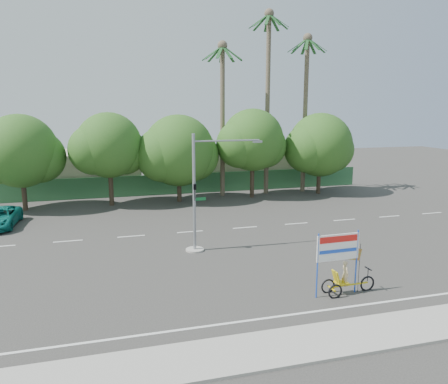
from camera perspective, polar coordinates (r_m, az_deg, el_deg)
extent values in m
plane|color=#33302D|center=(23.56, 4.27, -10.10)|extent=(120.00, 120.00, 0.00)
cube|color=gray|center=(17.34, 13.15, -18.36)|extent=(50.00, 2.40, 0.12)
cube|color=#336B3D|center=(43.46, -5.35, 1.09)|extent=(38.00, 0.08, 2.00)
cube|color=beige|center=(47.15, -18.43, 2.58)|extent=(12.00, 8.00, 4.00)
cube|color=beige|center=(49.62, 2.83, 3.30)|extent=(14.00, 8.00, 3.60)
cylinder|color=#473828|center=(39.75, -24.68, 0.29)|extent=(0.40, 0.40, 3.52)
sphere|color=#175017|center=(39.33, -25.05, 4.88)|extent=(6.00, 6.00, 6.00)
sphere|color=#175017|center=(39.48, -22.98, 4.24)|extent=(4.32, 4.32, 4.32)
sphere|color=#175017|center=(39.36, -27.01, 4.24)|extent=(4.56, 4.56, 4.56)
cylinder|color=#473828|center=(39.20, -14.56, 0.98)|extent=(0.40, 0.40, 3.74)
sphere|color=#175017|center=(38.77, -14.80, 5.93)|extent=(5.60, 5.60, 5.60)
sphere|color=#175017|center=(39.17, -12.92, 5.19)|extent=(4.03, 4.03, 4.03)
sphere|color=#175017|center=(38.56, -16.65, 5.30)|extent=(4.26, 4.26, 4.26)
cylinder|color=#473828|center=(39.78, -5.88, 1.10)|extent=(0.40, 0.40, 3.30)
sphere|color=#175017|center=(39.38, -5.96, 5.41)|extent=(6.40, 6.40, 6.40)
sphere|color=#175017|center=(39.99, -3.98, 4.77)|extent=(4.61, 4.61, 4.61)
sphere|color=#175017|center=(38.95, -7.99, 4.85)|extent=(4.86, 4.86, 4.86)
cylinder|color=#473828|center=(41.47, 3.69, 1.95)|extent=(0.40, 0.40, 3.87)
sphere|color=#175017|center=(41.06, 3.75, 6.80)|extent=(5.80, 5.80, 5.80)
sphere|color=#175017|center=(41.83, 5.30, 6.01)|extent=(4.18, 4.18, 4.18)
sphere|color=#175017|center=(40.44, 2.11, 6.25)|extent=(4.41, 4.41, 4.41)
cylinder|color=#473828|center=(44.28, 12.28, 2.01)|extent=(0.40, 0.40, 3.43)
sphere|color=#175017|center=(43.92, 12.45, 6.03)|extent=(6.20, 6.20, 6.20)
sphere|color=#175017|center=(44.89, 13.82, 5.38)|extent=(4.46, 4.46, 4.46)
sphere|color=#175017|center=(43.08, 10.94, 5.58)|extent=(4.71, 4.71, 4.71)
cylinder|color=#70604C|center=(43.04, 5.70, 11.02)|extent=(0.44, 0.44, 17.00)
sphere|color=#70604C|center=(43.88, 5.92, 22.19)|extent=(0.90, 0.90, 0.90)
cube|color=#1C4C21|center=(44.10, 7.13, 21.24)|extent=(1.91, 0.28, 1.36)
cube|color=#1C4C21|center=(44.57, 6.53, 21.14)|extent=(1.65, 1.44, 1.36)
cube|color=#1C4C21|center=(44.66, 5.65, 21.14)|extent=(0.61, 1.93, 1.36)
cube|color=#1C4C21|center=(44.34, 4.89, 21.22)|extent=(1.20, 1.80, 1.36)
cube|color=#1C4C21|center=(43.74, 4.58, 21.37)|extent=(1.89, 0.92, 1.36)
cube|color=#1C4C21|center=(43.15, 4.90, 21.51)|extent=(1.89, 0.92, 1.36)
cube|color=#1C4C21|center=(42.84, 5.70, 21.57)|extent=(1.20, 1.80, 1.36)
cube|color=#1C4C21|center=(42.96, 6.61, 21.52)|extent=(0.61, 1.93, 1.36)
cube|color=#1C4C21|center=(43.46, 7.17, 21.39)|extent=(1.65, 1.44, 1.36)
cylinder|color=#70604C|center=(44.66, 10.53, 9.61)|extent=(0.44, 0.44, 15.00)
sphere|color=#70604C|center=(45.12, 10.88, 19.17)|extent=(0.90, 0.90, 0.90)
cube|color=#1C4C21|center=(45.44, 11.97, 18.23)|extent=(1.91, 0.28, 1.36)
cube|color=#1C4C21|center=(45.88, 11.35, 18.18)|extent=(1.65, 1.44, 1.36)
cube|color=#1C4C21|center=(45.92, 10.50, 18.21)|extent=(0.61, 1.93, 1.36)
cube|color=#1C4C21|center=(45.56, 9.81, 18.29)|extent=(1.20, 1.80, 1.36)
cube|color=#1C4C21|center=(44.94, 9.59, 18.40)|extent=(1.89, 0.92, 1.36)
cube|color=#1C4C21|center=(44.36, 9.96, 18.48)|extent=(1.89, 0.92, 1.36)
cube|color=#1C4C21|center=(44.09, 10.77, 18.50)|extent=(1.20, 1.80, 1.36)
cube|color=#1C4C21|center=(44.27, 11.61, 18.44)|extent=(0.61, 1.93, 1.36)
cube|color=#1C4C21|center=(44.81, 12.08, 18.33)|extent=(1.65, 1.44, 1.36)
cylinder|color=#70604C|center=(41.66, -0.20, 9.01)|extent=(0.44, 0.44, 14.00)
sphere|color=#70604C|center=(41.99, -0.20, 18.60)|extent=(0.90, 0.90, 0.90)
cube|color=#1C4C21|center=(42.17, 1.09, 17.67)|extent=(1.91, 0.28, 1.36)
cube|color=#1C4C21|center=(42.68, 0.55, 17.59)|extent=(1.65, 1.44, 1.36)
cube|color=#1C4C21|center=(42.84, -0.33, 17.56)|extent=(0.61, 1.93, 1.36)
cube|color=#1C4C21|center=(42.57, -1.15, 17.60)|extent=(1.20, 1.80, 1.36)
cube|color=#1C4C21|center=(42.00, -1.55, 17.69)|extent=(1.89, 0.92, 1.36)
cube|color=#1C4C21|center=(41.38, -1.32, 17.79)|extent=(1.89, 0.92, 1.36)
cube|color=#1C4C21|center=(41.01, -0.55, 17.86)|extent=(1.20, 1.80, 1.36)
cube|color=#1C4C21|center=(41.07, 0.39, 17.85)|extent=(0.61, 1.93, 1.36)
cube|color=#1C4C21|center=(41.53, 1.04, 17.77)|extent=(1.65, 1.44, 1.36)
cylinder|color=gray|center=(26.53, -3.83, -7.52)|extent=(1.10, 1.10, 0.10)
cylinder|color=gray|center=(25.64, -3.92, -0.19)|extent=(0.18, 0.18, 7.00)
cylinder|color=gray|center=(25.70, 0.39, 6.72)|extent=(4.00, 0.10, 0.10)
cube|color=gray|center=(26.29, 4.40, 6.57)|extent=(0.55, 0.20, 0.12)
imported|color=black|center=(25.41, -3.83, -0.07)|extent=(0.16, 0.20, 1.00)
cube|color=#14662D|center=(25.78, -3.15, -0.92)|extent=(0.70, 0.04, 0.18)
torus|color=black|center=(22.00, 18.20, -11.30)|extent=(0.76, 0.11, 0.76)
torus|color=black|center=(21.27, 13.43, -11.89)|extent=(0.71, 0.10, 0.71)
torus|color=black|center=(20.78, 14.32, -12.49)|extent=(0.71, 0.10, 0.71)
cube|color=gold|center=(21.46, 16.10, -11.55)|extent=(1.90, 0.11, 0.07)
cube|color=gold|center=(21.01, 13.87, -12.13)|extent=(0.08, 0.67, 0.06)
cube|color=gold|center=(21.18, 15.09, -11.35)|extent=(0.57, 0.48, 0.07)
cube|color=gold|center=(20.91, 14.42, -10.69)|extent=(0.26, 0.47, 0.60)
cylinder|color=black|center=(21.83, 18.27, -10.21)|extent=(0.03, 0.03, 0.61)
cube|color=black|center=(21.73, 18.32, -9.47)|extent=(0.06, 0.50, 0.04)
imported|color=#CCB284|center=(21.11, 15.54, -10.22)|extent=(0.30, 0.45, 1.20)
cylinder|color=blue|center=(20.21, 12.10, -9.43)|extent=(0.06, 0.06, 3.01)
cylinder|color=blue|center=(21.22, 16.90, -8.67)|extent=(0.06, 0.06, 3.01)
cube|color=white|center=(20.45, 14.67, -6.99)|extent=(2.12, 0.11, 1.23)
cube|color=red|center=(20.30, 14.78, -5.98)|extent=(1.89, 0.06, 0.29)
cube|color=blue|center=(20.47, 14.70, -7.47)|extent=(1.89, 0.06, 0.16)
cylinder|color=black|center=(21.42, 17.23, -9.45)|extent=(0.02, 0.02, 2.34)
cube|color=red|center=(20.98, 16.45, -7.75)|extent=(0.99, 0.05, 0.73)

